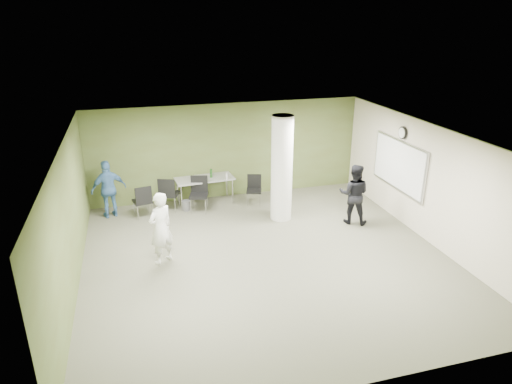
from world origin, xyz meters
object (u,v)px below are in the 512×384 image
object	(u,v)px
man_black	(354,194)
man_blue	(109,189)
chair_back_left	(143,199)
woman_white	(161,228)
folding_table	(205,180)

from	to	relation	value
man_black	man_blue	xyz separation A→B (m)	(-6.12, 2.10, -0.01)
chair_back_left	woman_white	bearing A→B (deg)	83.99
man_black	man_blue	world-z (taller)	man_black
man_blue	man_black	bearing A→B (deg)	145.10
folding_table	man_black	world-z (taller)	man_black
folding_table	woman_white	bearing A→B (deg)	-120.44
folding_table	man_blue	world-z (taller)	man_blue
man_black	man_blue	distance (m)	6.47
chair_back_left	man_blue	size ratio (longest dim) A/B	0.58
folding_table	woman_white	xyz separation A→B (m)	(-1.48, -3.08, 0.09)
chair_back_left	man_black	xyz separation A→B (m)	(5.27, -1.77, 0.26)
man_black	man_blue	bearing A→B (deg)	11.07
chair_back_left	woman_white	distance (m)	2.57
folding_table	woman_white	size ratio (longest dim) A/B	1.04
folding_table	man_black	bearing A→B (deg)	-38.25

